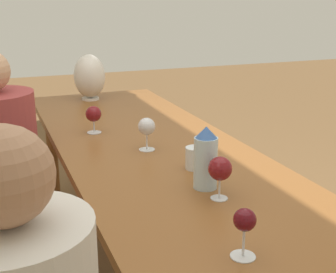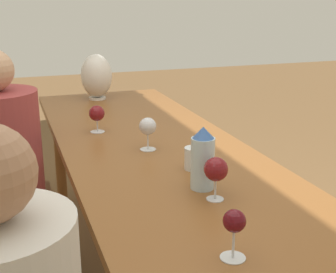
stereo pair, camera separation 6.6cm
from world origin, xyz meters
TOP-DOWN VIEW (x-y plane):
  - dining_table at (0.00, 0.00)m, footprint 3.01×0.81m
  - water_bottle at (-0.28, -0.02)m, footprint 0.08×0.08m
  - water_tumbler at (-0.10, -0.06)m, footprint 0.08×0.08m
  - vase at (1.30, 0.05)m, footprint 0.20×0.20m
  - wine_glass_0 at (-0.38, -0.02)m, footprint 0.08×0.08m
  - wine_glass_1 at (0.19, 0.04)m, footprint 0.08×0.08m
  - wine_glass_2 at (-0.73, 0.09)m, footprint 0.07×0.07m
  - wine_glass_3 at (0.54, 0.20)m, footprint 0.08×0.08m
  - person_far at (0.53, 0.64)m, footprint 0.37×0.37m

SIDE VIEW (x-z plane):
  - person_far at x=0.53m, z-range 0.03..1.22m
  - dining_table at x=0.00m, z-range 0.31..1.07m
  - water_tumbler at x=-0.10m, z-range 0.76..0.85m
  - wine_glass_3 at x=0.54m, z-range 0.78..0.92m
  - wine_glass_2 at x=-0.73m, z-range 0.79..0.93m
  - wine_glass_1 at x=0.19m, z-range 0.79..0.93m
  - wine_glass_0 at x=-0.38m, z-range 0.79..0.94m
  - water_bottle at x=-0.28m, z-range 0.75..0.98m
  - vase at x=1.30m, z-range 0.76..1.06m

